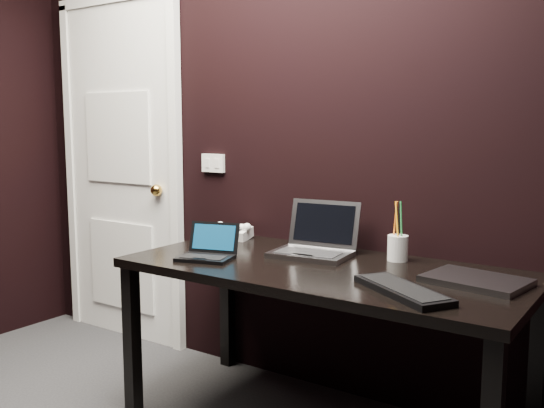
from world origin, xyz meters
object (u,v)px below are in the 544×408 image
Objects in this scene: pen_cup at (398,247)px; door at (121,171)px; desk at (323,284)px; closed_laptop at (476,280)px; mobile_phone at (211,238)px; ext_keyboard at (402,290)px; netbook at (208,252)px; silver_laptop at (314,245)px; desk_phone at (234,232)px.

door is at bearing 176.76° from pen_cup.
closed_laptop is at bearing 6.73° from desk.
desk is 0.38m from pen_cup.
ext_keyboard is at bearing -14.57° from mobile_phone.
mobile_phone is at bearing -168.47° from pen_cup.
desk is at bearing 154.50° from ext_keyboard.
pen_cup reaches higher than netbook.
door is at bearing 164.35° from ext_keyboard.
netbook is at bearing -25.20° from door.
ext_keyboard is 4.76× the size of mobile_phone.
mobile_phone is 0.35× the size of pen_cup.
door is 1.73m from desk.
netbook is at bearing -137.29° from silver_laptop.
mobile_phone is (-0.55, -0.08, -0.01)m from silver_laptop.
netbook reaches higher than desk.
pen_cup is (-0.40, 0.20, 0.05)m from closed_laptop.
closed_laptop is at bearing -0.47° from mobile_phone.
closed_laptop is (0.75, -0.09, -0.03)m from silver_laptop.
netbook is at bearing -148.52° from pen_cup.
pen_cup is at bearing 11.53° from mobile_phone.
ext_keyboard is (0.93, -0.04, -0.02)m from netbook.
closed_laptop is (0.18, 0.28, -0.00)m from ext_keyboard.
desk is 4.32× the size of closed_laptop.
desk is 6.45× the size of pen_cup.
netbook is 0.47m from desk_phone.
door is at bearing 171.94° from silver_laptop.
pen_cup is at bearing 153.63° from closed_laptop.
ext_keyboard is (0.58, -0.37, -0.03)m from silver_laptop.
silver_laptop is 0.86× the size of ext_keyboard.
ext_keyboard is 1.65× the size of pen_cup.
door is 1.04m from mobile_phone.
pen_cup is (-0.22, 0.48, 0.05)m from ext_keyboard.
silver_laptop reaches higher than desk.
pen_cup is at bearing 16.83° from silver_laptop.
ext_keyboard is 1.11× the size of closed_laptop.
silver_laptop is 0.69m from ext_keyboard.
pen_cup is (0.71, 0.44, 0.03)m from netbook.
netbook is 1.41× the size of desk_phone.
desk_phone is (-0.19, 0.43, 0.00)m from netbook.
pen_cup is (0.91, 0.19, 0.03)m from mobile_phone.
ext_keyboard is at bearing -65.48° from pen_cup.
pen_cup reaches higher than mobile_phone.
door is 7.53× the size of netbook.
silver_laptop is 0.37m from pen_cup.
silver_laptop is (1.51, -0.21, -0.26)m from door.
silver_laptop reaches higher than ext_keyboard.
door is at bearing 163.10° from mobile_phone.
silver_laptop is 0.55m from desk_phone.
netbook is 0.75× the size of silver_laptop.
mobile_phone reaches higher than closed_laptop.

